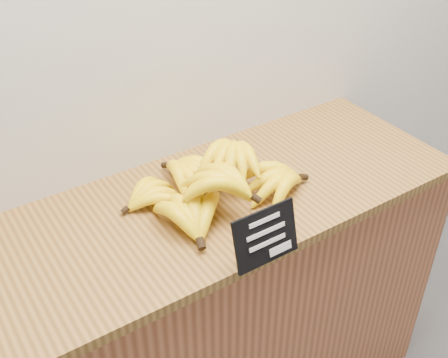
# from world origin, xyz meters

# --- Properties ---
(counter) EXTENTS (1.45, 0.50, 0.90)m
(counter) POSITION_xyz_m (0.15, 2.75, 0.45)
(counter) COLOR #A75D36
(counter) RESTS_ON ground
(counter_top) EXTENTS (1.40, 0.54, 0.03)m
(counter_top) POSITION_xyz_m (0.15, 2.75, 0.92)
(counter_top) COLOR olive
(counter_top) RESTS_ON counter
(chalkboard_sign) EXTENTS (0.17, 0.04, 0.13)m
(chalkboard_sign) POSITION_xyz_m (0.13, 2.48, 1.00)
(chalkboard_sign) COLOR black
(chalkboard_sign) RESTS_ON counter_top
(banana_pile) EXTENTS (0.50, 0.38, 0.13)m
(banana_pile) POSITION_xyz_m (0.14, 2.74, 0.98)
(banana_pile) COLOR yellow
(banana_pile) RESTS_ON counter_top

